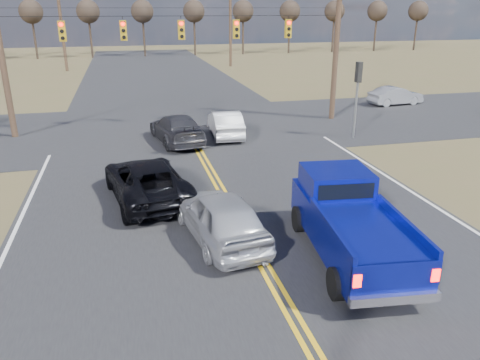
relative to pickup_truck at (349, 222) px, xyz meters
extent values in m
plane|color=brown|center=(-2.40, -2.33, -1.00)|extent=(160.00, 160.00, 0.00)
cube|color=#28282B|center=(-2.40, 7.67, -1.00)|extent=(14.00, 120.00, 0.02)
cube|color=#28282B|center=(-2.40, 15.67, -1.00)|extent=(120.00, 12.00, 0.02)
cylinder|color=#473323|center=(6.60, 15.67, 4.00)|extent=(0.32, 0.32, 10.00)
cylinder|color=black|center=(-2.40, 15.67, 5.00)|extent=(18.00, 0.02, 0.02)
cylinder|color=black|center=(-2.40, 15.67, 5.40)|extent=(18.00, 0.02, 0.02)
cube|color=#B28C14|center=(-8.40, 15.67, 4.30)|extent=(0.34, 0.24, 1.00)
cylinder|color=#FF0C05|center=(-8.40, 15.53, 4.63)|extent=(0.20, 0.06, 0.20)
cylinder|color=black|center=(-8.40, 15.53, 4.30)|extent=(0.20, 0.06, 0.20)
cylinder|color=black|center=(-8.40, 15.53, 3.97)|extent=(0.20, 0.06, 0.20)
cube|color=black|center=(-8.40, 15.50, 4.74)|extent=(0.24, 0.14, 0.03)
cube|color=#B28C14|center=(-5.40, 15.67, 4.30)|extent=(0.34, 0.24, 1.00)
cylinder|color=#FF0C05|center=(-5.40, 15.53, 4.63)|extent=(0.20, 0.06, 0.20)
cylinder|color=black|center=(-5.40, 15.53, 4.30)|extent=(0.20, 0.06, 0.20)
cylinder|color=black|center=(-5.40, 15.53, 3.97)|extent=(0.20, 0.06, 0.20)
cube|color=black|center=(-5.40, 15.50, 4.74)|extent=(0.24, 0.14, 0.03)
cube|color=#B28C14|center=(-2.40, 15.67, 4.30)|extent=(0.34, 0.24, 1.00)
cylinder|color=#FF0C05|center=(-2.40, 15.53, 4.63)|extent=(0.20, 0.06, 0.20)
cylinder|color=black|center=(-2.40, 15.53, 4.30)|extent=(0.20, 0.06, 0.20)
cylinder|color=black|center=(-2.40, 15.53, 3.97)|extent=(0.20, 0.06, 0.20)
cube|color=black|center=(-2.40, 15.50, 4.74)|extent=(0.24, 0.14, 0.03)
cube|color=#B28C14|center=(0.60, 15.67, 4.30)|extent=(0.34, 0.24, 1.00)
cylinder|color=#FF0C05|center=(0.60, 15.53, 4.63)|extent=(0.20, 0.06, 0.20)
cylinder|color=black|center=(0.60, 15.53, 4.30)|extent=(0.20, 0.06, 0.20)
cylinder|color=black|center=(0.60, 15.53, 3.97)|extent=(0.20, 0.06, 0.20)
cube|color=black|center=(0.60, 15.50, 4.74)|extent=(0.24, 0.14, 0.03)
cube|color=#B28C14|center=(3.60, 15.67, 4.30)|extent=(0.34, 0.24, 1.00)
cylinder|color=#FF0C05|center=(3.60, 15.53, 4.63)|extent=(0.20, 0.06, 0.20)
cylinder|color=black|center=(3.60, 15.53, 4.30)|extent=(0.20, 0.06, 0.20)
cylinder|color=black|center=(3.60, 15.53, 3.97)|extent=(0.20, 0.06, 0.20)
cube|color=black|center=(3.60, 15.50, 4.74)|extent=(0.24, 0.14, 0.03)
cylinder|color=slate|center=(5.80, 11.17, 0.60)|extent=(0.12, 0.12, 3.20)
cube|color=black|center=(5.80, 11.17, 2.40)|extent=(0.24, 0.34, 1.00)
cylinder|color=#473323|center=(-11.40, 43.67, 4.00)|extent=(0.32, 0.32, 10.00)
cylinder|color=#473323|center=(6.60, 43.67, 4.00)|extent=(0.32, 0.32, 10.00)
cylinder|color=#33261C|center=(-16.40, 57.67, 1.75)|extent=(0.28, 0.28, 5.50)
sphere|color=#2D231C|center=(-16.40, 57.67, 4.90)|extent=(3.00, 3.00, 3.00)
cylinder|color=#33261C|center=(-9.40, 57.67, 1.75)|extent=(0.28, 0.28, 5.50)
sphere|color=#2D231C|center=(-9.40, 57.67, 4.90)|extent=(3.00, 3.00, 3.00)
cylinder|color=#33261C|center=(-2.40, 57.67, 1.75)|extent=(0.28, 0.28, 5.50)
sphere|color=#2D231C|center=(-2.40, 57.67, 4.90)|extent=(3.00, 3.00, 3.00)
cylinder|color=#33261C|center=(4.60, 57.67, 1.75)|extent=(0.28, 0.28, 5.50)
sphere|color=#2D231C|center=(4.60, 57.67, 4.90)|extent=(3.00, 3.00, 3.00)
cylinder|color=#33261C|center=(11.60, 57.67, 1.75)|extent=(0.28, 0.28, 5.50)
sphere|color=#2D231C|center=(11.60, 57.67, 4.90)|extent=(3.00, 3.00, 3.00)
cylinder|color=#33261C|center=(18.60, 57.67, 1.75)|extent=(0.28, 0.28, 5.50)
sphere|color=#2D231C|center=(18.60, 57.67, 4.90)|extent=(3.00, 3.00, 3.00)
cylinder|color=#33261C|center=(25.60, 57.67, 1.75)|extent=(0.28, 0.28, 5.50)
sphere|color=#2D231C|center=(25.60, 57.67, 4.90)|extent=(3.00, 3.00, 3.00)
cylinder|color=#33261C|center=(32.60, 57.67, 1.75)|extent=(0.28, 0.28, 5.50)
sphere|color=#2D231C|center=(32.60, 57.67, 4.90)|extent=(3.00, 3.00, 3.00)
cylinder|color=#33261C|center=(39.60, 57.67, 1.75)|extent=(0.28, 0.28, 5.50)
sphere|color=#2D231C|center=(39.60, 57.67, 4.90)|extent=(3.00, 3.00, 3.00)
cylinder|color=black|center=(-1.16, -1.86, -0.60)|extent=(0.40, 0.82, 0.79)
cylinder|color=black|center=(0.72, -2.07, -0.60)|extent=(0.40, 0.82, 0.79)
cylinder|color=black|center=(-0.76, 1.70, -0.60)|extent=(0.40, 0.82, 0.79)
cylinder|color=black|center=(1.11, 1.49, -0.60)|extent=(0.40, 0.82, 0.79)
cube|color=#0D1694|center=(-0.02, -0.19, -0.11)|extent=(2.57, 5.55, 0.99)
cube|color=#0D1694|center=(0.14, 1.25, 0.71)|extent=(2.01, 1.88, 0.71)
cube|color=black|center=(0.05, 0.43, 0.71)|extent=(1.58, 0.24, 0.45)
cube|color=#0D1694|center=(-1.07, -1.12, 0.49)|extent=(0.46, 3.27, 0.20)
cube|color=#0D1694|center=(0.80, -1.33, 0.49)|extent=(0.46, 3.27, 0.20)
cube|color=#0D1694|center=(-0.32, -2.83, 0.09)|extent=(1.98, 0.30, 0.60)
cube|color=silver|center=(-0.32, -2.90, -0.46)|extent=(2.04, 0.40, 0.22)
cube|color=#FF0C05|center=(-1.19, -2.77, 0.04)|extent=(0.18, 0.08, 0.30)
cube|color=#FF0C05|center=(0.55, -2.97, 0.04)|extent=(0.18, 0.08, 0.30)
imported|color=#ABACB3|center=(-3.20, 1.71, -0.25)|extent=(2.40, 4.62, 1.50)
imported|color=black|center=(-5.10, 5.35, -0.28)|extent=(3.18, 5.49, 1.44)
imported|color=silver|center=(-0.58, 13.17, -0.32)|extent=(1.77, 4.27, 1.37)
imported|color=#35353A|center=(-3.20, 12.60, -0.30)|extent=(2.67, 5.10, 1.41)
imported|color=#93949A|center=(12.73, 18.64, -0.37)|extent=(1.76, 3.97, 1.27)
camera|label=1|loc=(-5.60, -10.39, 5.43)|focal=35.00mm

